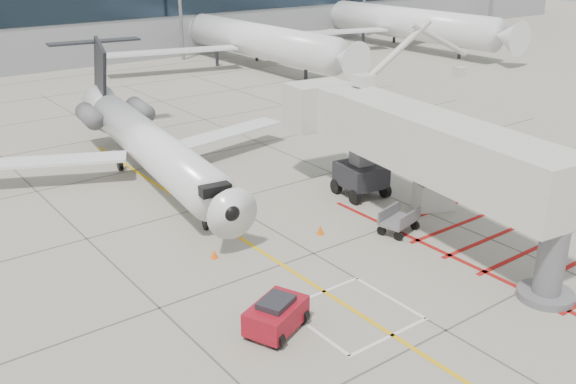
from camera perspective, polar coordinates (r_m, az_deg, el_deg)
ground_plane at (r=27.88m, az=7.51°, el=-8.45°), size 260.00×260.00×0.00m
regional_jet at (r=37.56m, az=-11.31°, el=5.28°), size 24.99×29.84×7.14m
jet_bridge at (r=31.52m, az=13.40°, el=2.76°), size 11.98×21.05×8.00m
pushback_tug at (r=24.54m, az=-1.06°, el=-10.81°), size 2.88×2.38×1.44m
baggage_cart at (r=32.78m, az=9.83°, el=-2.51°), size 2.32×1.76×1.31m
ground_power_unit at (r=35.95m, az=12.84°, el=-0.24°), size 2.36×1.88×1.63m
cone_nose at (r=30.15m, az=-6.57°, el=-5.46°), size 0.33×0.33×0.45m
cone_side at (r=32.32m, az=2.90°, el=-3.35°), size 0.35×0.35×0.49m
bg_aircraft_c at (r=75.67m, az=-3.84°, el=15.33°), size 33.59×37.33×11.20m
bg_aircraft_d at (r=90.58m, az=9.19°, el=16.41°), size 36.03×40.03×12.01m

